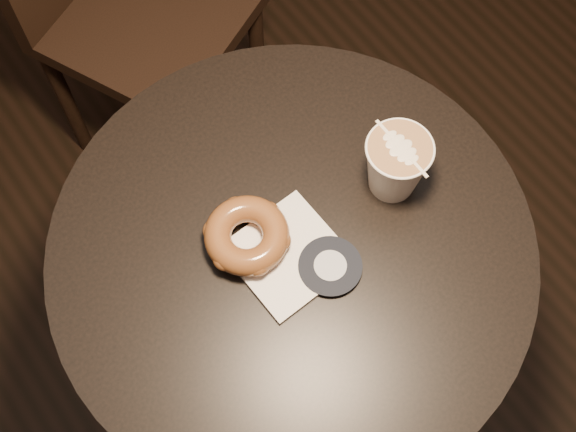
% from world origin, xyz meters
% --- Properties ---
extents(cafe_table, '(0.70, 0.70, 0.75)m').
position_xyz_m(cafe_table, '(0.00, 0.00, 0.55)').
color(cafe_table, black).
rests_on(cafe_table, ground).
extents(pastry_bag, '(0.15, 0.15, 0.01)m').
position_xyz_m(pastry_bag, '(-0.01, -0.01, 0.75)').
color(pastry_bag, white).
rests_on(pastry_bag, cafe_table).
extents(doughnut, '(0.12, 0.12, 0.04)m').
position_xyz_m(doughnut, '(-0.05, 0.04, 0.78)').
color(doughnut, brown).
rests_on(doughnut, pastry_bag).
extents(latte_cup, '(0.10, 0.10, 0.11)m').
position_xyz_m(latte_cup, '(0.18, -0.00, 0.80)').
color(latte_cup, white).
rests_on(latte_cup, cafe_table).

